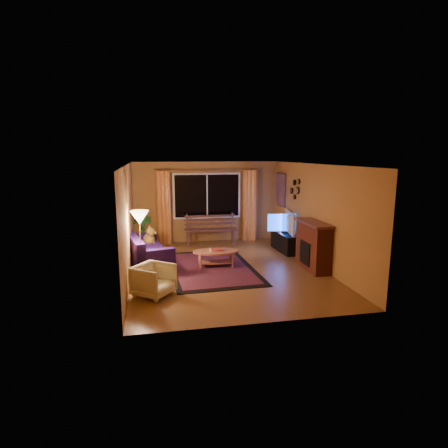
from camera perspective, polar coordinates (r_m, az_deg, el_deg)
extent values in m
cube|color=brown|center=(9.13, 0.38, -6.90)|extent=(4.50, 6.00, 0.02)
cube|color=white|center=(8.70, 0.40, 9.12)|extent=(4.50, 6.00, 0.02)
cube|color=#B57C3B|center=(11.76, -2.63, 3.37)|extent=(4.50, 0.02, 2.50)
cube|color=#B57C3B|center=(8.66, -14.42, 0.38)|extent=(0.02, 6.00, 2.50)
cube|color=#B57C3B|center=(9.54, 13.79, 1.35)|extent=(0.02, 6.00, 2.50)
cube|color=black|center=(11.67, -2.59, 4.31)|extent=(2.00, 0.02, 1.30)
cylinder|color=#BF8C3F|center=(11.56, -2.59, 8.23)|extent=(3.20, 0.03, 0.03)
cylinder|color=orange|center=(11.52, -9.18, 2.44)|extent=(0.36, 0.36, 2.24)
cylinder|color=orange|center=(11.93, 3.90, 2.84)|extent=(0.36, 0.36, 2.24)
cube|color=#4D2B27|center=(11.42, -2.03, -2.02)|extent=(1.58, 0.49, 0.47)
imported|color=#235B1E|center=(11.26, -12.31, -1.14)|extent=(0.59, 0.59, 0.97)
cube|color=#1C0C42|center=(9.38, -11.61, -3.97)|extent=(1.26, 2.16, 0.82)
imported|color=beige|center=(7.50, -10.68, -8.20)|extent=(0.91, 0.92, 0.69)
cylinder|color=#BF8C3F|center=(8.41, -12.57, -3.18)|extent=(0.29, 0.29, 1.54)
cube|color=maroon|center=(9.19, -2.00, -6.65)|extent=(2.12, 3.24, 0.02)
cylinder|color=#B86A4E|center=(9.22, -1.25, -5.31)|extent=(1.20, 1.20, 0.41)
cube|color=black|center=(10.82, 9.36, -2.73)|extent=(0.47, 1.27, 0.52)
imported|color=black|center=(10.71, 9.45, 0.24)|extent=(0.32, 1.08, 0.62)
cube|color=maroon|center=(9.24, 13.47, -3.37)|extent=(0.40, 1.20, 1.10)
cube|color=#C85B1B|center=(11.72, 8.61, 5.21)|extent=(0.04, 0.76, 0.96)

